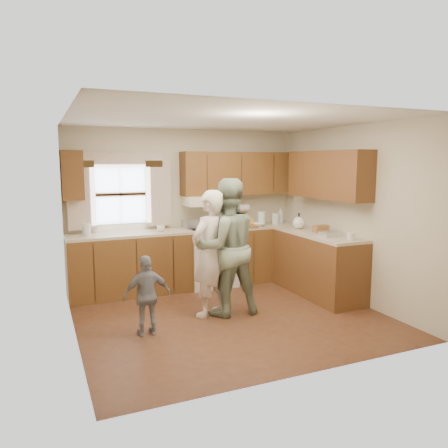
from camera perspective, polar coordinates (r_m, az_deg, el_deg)
name	(u,v)px	position (r m, az deg, el deg)	size (l,w,h in m)	color
room	(229,221)	(5.53, 0.68, 0.43)	(3.80, 3.80, 3.80)	#4A2716
kitchen_fixtures	(237,236)	(6.81, 1.74, -1.62)	(3.80, 2.25, 2.15)	#43270E
stove	(210,257)	(7.09, -1.82, -4.30)	(0.76, 0.67, 1.07)	silver
woman_left	(210,254)	(5.62, -1.86, -3.89)	(0.60, 0.39, 1.64)	silver
woman_right	(227,247)	(5.67, 0.36, -3.05)	(0.87, 0.68, 1.78)	#28452D
child	(147,295)	(5.16, -9.99, -9.17)	(0.55, 0.23, 0.94)	gray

